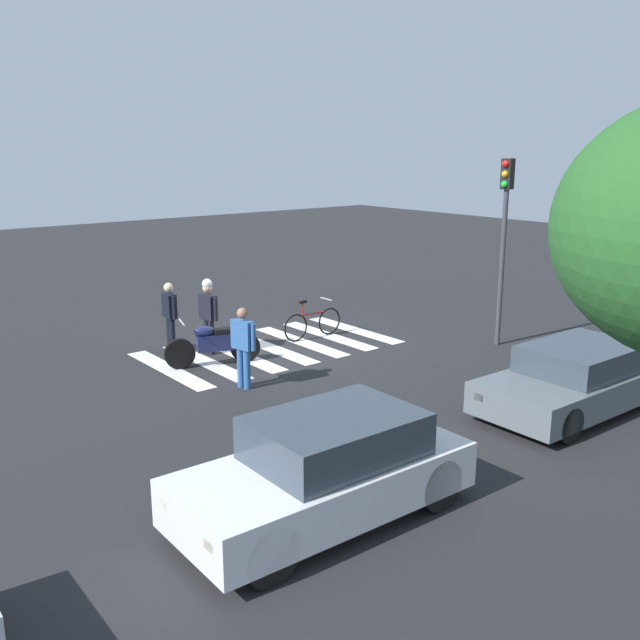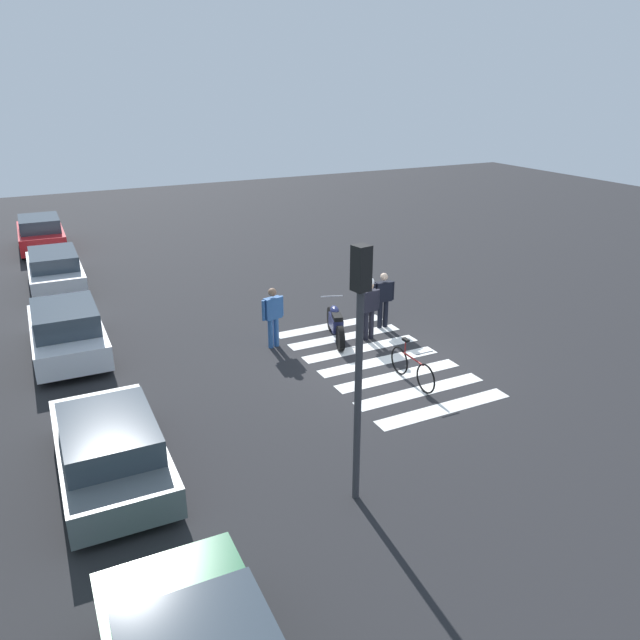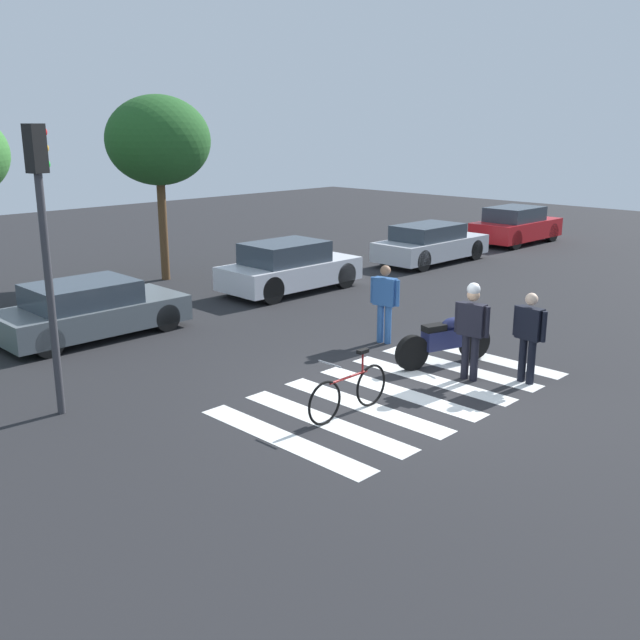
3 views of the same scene
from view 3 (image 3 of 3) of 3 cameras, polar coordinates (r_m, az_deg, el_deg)
name	(u,v)px [view 3 (image 3 of 3)]	position (r m, az deg, el deg)	size (l,w,h in m)	color
ground_plane	(398,392)	(12.54, 6.20, -5.66)	(60.00, 60.00, 0.00)	#232326
police_motorcycle	(444,341)	(13.93, 9.74, -1.63)	(2.08, 0.90, 1.05)	black
leaning_bicycle	(349,392)	(11.40, 2.30, -5.67)	(1.78, 0.46, 1.01)	black
officer_on_foot	(529,332)	(13.14, 16.15, -0.95)	(0.25, 0.66, 1.64)	black
officer_by_motorcycle	(472,324)	(13.03, 11.87, -0.33)	(0.25, 0.67, 1.78)	black
pedestrian_bystander	(385,299)	(15.03, 5.13, 1.64)	(0.29, 0.65, 1.65)	#2D5999
crosswalk_stripes	(398,392)	(12.54, 6.20, -5.64)	(5.85, 3.34, 0.01)	silver
car_grey_coupe	(89,310)	(16.29, -17.73, 0.75)	(4.00, 1.83, 1.22)	black
car_white_van	(289,268)	(19.77, -2.46, 4.15)	(4.00, 1.79, 1.38)	black
car_silver_sedan	(430,244)	(24.24, 8.71, 5.94)	(4.28, 1.75, 1.29)	black
car_red_convertible	(516,226)	(28.96, 15.19, 7.18)	(4.01, 1.80, 1.41)	black
traffic_light_pole	(44,226)	(11.58, -20.93, 6.91)	(0.35, 0.28, 4.45)	#38383D
street_tree_far	(158,141)	(21.49, -12.64, 13.61)	(2.95, 2.95, 5.26)	brown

